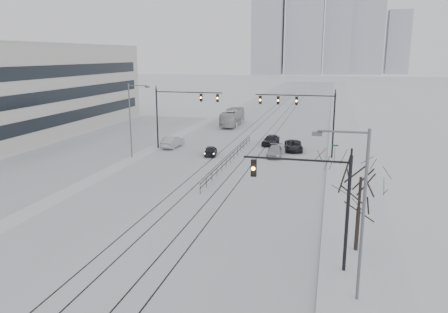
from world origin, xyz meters
TOP-DOWN VIEW (x-y plane):
  - ground at (0.00, 0.00)m, footprint 500.00×500.00m
  - road at (0.00, 60.00)m, footprint 22.00×260.00m
  - sidewalk_east at (13.50, 60.00)m, footprint 5.00×260.00m
  - curb at (11.05, 60.00)m, footprint 0.10×260.00m
  - parking_strip at (-20.00, 35.00)m, footprint 14.00×60.00m
  - tram_rails at (-0.00, 40.00)m, footprint 5.30×180.00m
  - skyline at (5.02, 273.63)m, footprint 96.00×48.00m
  - traffic_mast_near at (10.79, 6.00)m, footprint 6.10×0.37m
  - traffic_mast_ne at (8.15, 34.99)m, footprint 9.60×0.37m
  - traffic_mast_nw at (-8.52, 36.00)m, footprint 9.10×0.37m
  - street_light_east at (12.70, 3.00)m, footprint 2.73×0.25m
  - street_light_west at (-12.20, 30.00)m, footprint 2.73×0.25m
  - bare_tree at (13.20, 9.00)m, footprint 4.40×4.40m
  - median_fence at (0.00, 30.00)m, footprint 0.06×24.00m
  - street_sign at (11.80, 32.00)m, footprint 0.70×0.06m
  - sedan_sb_inner at (-3.31, 33.29)m, footprint 2.12×3.84m
  - sedan_sb_outer at (-9.65, 36.66)m, footprint 1.97×4.72m
  - sedan_nb_front at (6.55, 38.58)m, footprint 2.87×5.10m
  - sedan_nb_right at (4.58, 34.60)m, footprint 2.09×4.56m
  - sedan_nb_far at (3.11, 41.56)m, footprint 2.36×4.45m
  - box_truck at (-5.94, 57.07)m, footprint 2.59×10.41m

SIDE VIEW (x-z plane):
  - ground at x=0.00m, z-range 0.00..0.00m
  - road at x=0.00m, z-range 0.00..0.02m
  - parking_strip at x=-20.00m, z-range 0.00..0.03m
  - tram_rails at x=0.00m, z-range 0.02..0.03m
  - curb at x=11.05m, z-range 0.00..0.12m
  - sidewalk_east at x=13.50m, z-range 0.00..0.16m
  - median_fence at x=0.00m, z-range 0.03..1.03m
  - sedan_sb_inner at x=-3.31m, z-range 0.00..1.24m
  - sedan_nb_right at x=4.58m, z-range 0.00..1.29m
  - sedan_nb_front at x=6.55m, z-range 0.00..1.35m
  - sedan_nb_far at x=3.11m, z-range 0.00..1.44m
  - sedan_sb_outer at x=-9.65m, z-range 0.00..1.52m
  - box_truck at x=-5.94m, z-range 0.00..2.89m
  - street_sign at x=11.80m, z-range 0.41..2.81m
  - bare_tree at x=13.20m, z-range 1.44..7.54m
  - traffic_mast_near at x=10.79m, z-range 1.06..8.06m
  - street_light_east at x=12.70m, z-range 0.71..9.71m
  - street_light_west at x=-12.20m, z-range 0.71..9.71m
  - traffic_mast_nw at x=-8.52m, z-range 1.57..9.57m
  - traffic_mast_ne at x=8.15m, z-range 1.76..9.76m
  - skyline at x=5.02m, z-range -5.35..66.65m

